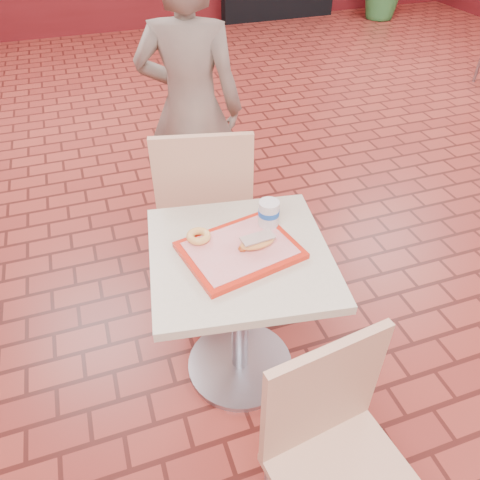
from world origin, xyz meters
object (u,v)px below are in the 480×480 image
object	(u,v)px
ring_donut	(199,236)
chair_main_back	(204,203)
serving_tray	(240,250)
paper_cup	(269,213)
main_table	(240,295)
chair_main_front	(337,453)
long_john_donut	(257,242)
customer	(191,110)

from	to	relation	value
ring_donut	chair_main_back	bearing A→B (deg)	73.04
chair_main_back	ring_donut	distance (m)	0.55
serving_tray	paper_cup	xyz separation A→B (m)	(0.15, 0.10, 0.06)
main_table	chair_main_front	bearing A→B (deg)	-85.01
serving_tray	long_john_donut	xyz separation A→B (m)	(0.06, -0.01, 0.03)
paper_cup	customer	bearing A→B (deg)	92.72
customer	paper_cup	bearing A→B (deg)	115.63
chair_main_back	customer	bearing A→B (deg)	-86.28
chair_main_front	ring_donut	size ratio (longest dim) A/B	9.23
chair_main_front	paper_cup	xyz separation A→B (m)	(0.09, 0.79, 0.29)
chair_main_front	serving_tray	bearing A→B (deg)	87.78
chair_main_front	serving_tray	world-z (taller)	chair_main_front
main_table	chair_main_back	bearing A→B (deg)	88.06
customer	serving_tray	xyz separation A→B (m)	(-0.10, -1.09, -0.06)
main_table	chair_main_front	distance (m)	0.69
chair_main_front	paper_cup	bearing A→B (deg)	76.38
customer	long_john_donut	xyz separation A→B (m)	(-0.04, -1.10, -0.03)
ring_donut	long_john_donut	xyz separation A→B (m)	(0.19, -0.11, 0.01)
serving_tray	paper_cup	world-z (taller)	paper_cup
ring_donut	main_table	bearing A→B (deg)	-36.40
serving_tray	paper_cup	size ratio (longest dim) A/B	3.96
chair_main_front	chair_main_back	xyz separation A→B (m)	(-0.04, 1.27, 0.05)
chair_main_front	long_john_donut	size ratio (longest dim) A/B	5.76
paper_cup	long_john_donut	bearing A→B (deg)	-129.04
main_table	serving_tray	distance (m)	0.24
main_table	long_john_donut	size ratio (longest dim) A/B	4.72
ring_donut	long_john_donut	distance (m)	0.22
paper_cup	chair_main_back	bearing A→B (deg)	105.01
chair_main_back	long_john_donut	distance (m)	0.63
main_table	ring_donut	distance (m)	0.31
chair_main_back	customer	xyz separation A→B (m)	(0.08, 0.51, 0.24)
serving_tray	long_john_donut	distance (m)	0.07
serving_tray	chair_main_front	bearing A→B (deg)	-85.01
chair_main_front	long_john_donut	distance (m)	0.73
chair_main_back	main_table	bearing A→B (deg)	100.87
chair_main_back	paper_cup	bearing A→B (deg)	117.82
serving_tray	ring_donut	size ratio (longest dim) A/B	4.37
main_table	chair_main_back	xyz separation A→B (m)	(0.02, 0.58, 0.06)
chair_main_back	long_john_donut	xyz separation A→B (m)	(0.04, -0.59, 0.21)
main_table	chair_main_back	size ratio (longest dim) A/B	0.74
chair_main_front	customer	distance (m)	1.80
ring_donut	paper_cup	world-z (taller)	paper_cup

